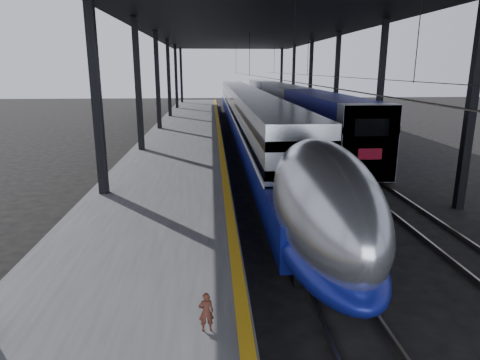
{
  "coord_description": "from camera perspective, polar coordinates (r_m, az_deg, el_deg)",
  "views": [
    {
      "loc": [
        -1.29,
        -12.43,
        6.01
      ],
      "look_at": [
        -0.27,
        2.91,
        2.0
      ],
      "focal_mm": 32.0,
      "sensor_mm": 36.0,
      "label": 1
    }
  ],
  "objects": [
    {
      "name": "rails",
      "position": [
        33.47,
        6.25,
        4.33
      ],
      "size": [
        6.52,
        80.0,
        0.16
      ],
      "color": "slate",
      "rests_on": "ground"
    },
    {
      "name": "second_train",
      "position": [
        49.76,
        5.9,
        10.08
      ],
      "size": [
        3.06,
        56.05,
        4.22
      ],
      "color": "navy",
      "rests_on": "ground"
    },
    {
      "name": "child",
      "position": [
        8.75,
        -4.54,
        -17.12
      ],
      "size": [
        0.32,
        0.23,
        0.82
      ],
      "primitive_type": "imported",
      "rotation": [
        0.0,
        0.0,
        3.25
      ],
      "color": "#4D2419",
      "rests_on": "platform"
    },
    {
      "name": "platform",
      "position": [
        32.97,
        -7.61,
        4.87
      ],
      "size": [
        6.0,
        80.0,
        1.0
      ],
      "primitive_type": "cube",
      "color": "#4C4C4F",
      "rests_on": "ground"
    },
    {
      "name": "canopy",
      "position": [
        32.73,
        1.93,
        20.06
      ],
      "size": [
        18.0,
        75.0,
        9.47
      ],
      "color": "black",
      "rests_on": "ground"
    },
    {
      "name": "ground",
      "position": [
        13.86,
        1.94,
        -11.08
      ],
      "size": [
        160.0,
        160.0,
        0.0
      ],
      "primitive_type": "plane",
      "color": "black",
      "rests_on": "ground"
    },
    {
      "name": "yellow_strip",
      "position": [
        32.82,
        -2.74,
        5.83
      ],
      "size": [
        0.3,
        80.0,
        0.01
      ],
      "primitive_type": "cube",
      "color": "gold",
      "rests_on": "platform"
    },
    {
      "name": "tgv_train",
      "position": [
        39.89,
        0.97,
        8.72
      ],
      "size": [
        2.85,
        65.2,
        4.08
      ],
      "color": "#AAADB1",
      "rests_on": "ground"
    }
  ]
}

